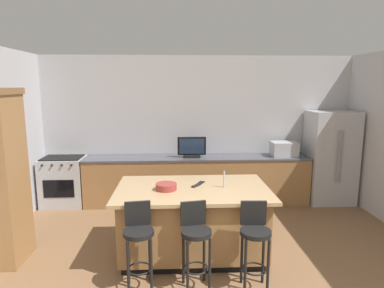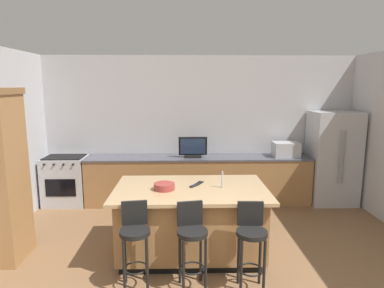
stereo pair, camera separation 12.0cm
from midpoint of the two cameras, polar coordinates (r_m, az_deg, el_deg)
name	(u,v)px [view 2 (the right image)]	position (r m, az deg, el deg)	size (l,w,h in m)	color
wall_back	(200,128)	(6.61, 1.83, 2.73)	(6.55, 0.12, 2.83)	#BCBCC1
counter_back	(198,180)	(6.43, 1.64, -6.18)	(4.27, 0.62, 0.91)	#9E7042
kitchen_island	(191,220)	(4.55, 0.57, -13.00)	(2.01, 1.24, 0.92)	black
refrigerator	(332,158)	(6.92, 23.50, -2.20)	(0.86, 0.73, 1.77)	#B7BABF
range_oven	(66,180)	(6.79, -20.40, -5.90)	(0.78, 0.63, 0.93)	#B7BABF
microwave	(286,149)	(6.60, 16.35, -0.89)	(0.48, 0.36, 0.27)	#B7BABF
tv_monitor	(193,148)	(6.23, 0.70, -0.70)	(0.53, 0.16, 0.39)	black
sink_faucet_back	(188,150)	(6.39, -0.08, -0.98)	(0.02, 0.02, 0.24)	#B2B2B7
sink_faucet_island	(222,180)	(4.40, 6.04, -6.11)	(0.02, 0.02, 0.22)	#B2B2B7
bar_stool_left	(135,238)	(3.86, -8.87, -15.71)	(0.34, 0.36, 0.97)	black
bar_stool_center	(192,238)	(3.81, 0.90, -15.94)	(0.34, 0.36, 0.97)	black
bar_stool_right	(251,239)	(3.85, 11.08, -15.79)	(0.34, 0.34, 0.98)	black
fruit_bowl	(164,186)	(4.32, -4.00, -7.31)	(0.27, 0.27, 0.08)	#993833
cell_phone	(199,183)	(4.60, 2.03, -6.71)	(0.07, 0.15, 0.01)	black
tv_remote	(194,186)	(4.46, 1.21, -7.17)	(0.04, 0.17, 0.02)	black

